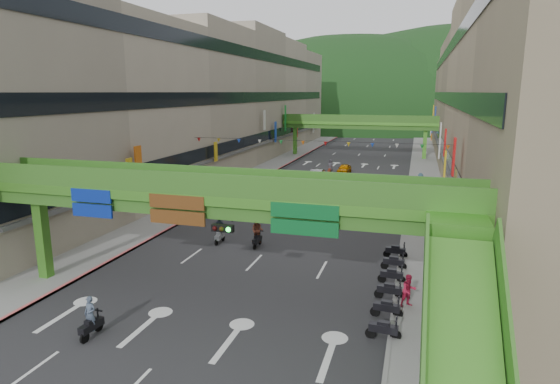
{
  "coord_description": "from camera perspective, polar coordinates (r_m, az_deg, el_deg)",
  "views": [
    {
      "loc": [
        9.75,
        -15.24,
        10.93
      ],
      "look_at": [
        0.0,
        18.0,
        3.5
      ],
      "focal_mm": 30.0,
      "sensor_mm": 36.0,
      "label": 1
    }
  ],
  "objects": [
    {
      "name": "sidewalk_right",
      "position": [
        66.15,
        17.22,
        2.12
      ],
      "size": [
        4.0,
        140.0,
        0.15
      ],
      "primitive_type": "cube",
      "color": "gray",
      "rests_on": "ground"
    },
    {
      "name": "sidewalk_left",
      "position": [
        69.32,
        -1.28,
        3.09
      ],
      "size": [
        4.0,
        140.0,
        0.15
      ],
      "primitive_type": "cube",
      "color": "gray",
      "rests_on": "ground"
    },
    {
      "name": "bunting_string",
      "position": [
        46.55,
        4.18,
        5.94
      ],
      "size": [
        26.0,
        0.36,
        0.47
      ],
      "color": "black",
      "rests_on": "ground"
    },
    {
      "name": "curb_left",
      "position": [
        68.77,
        0.23,
        3.04
      ],
      "size": [
        0.2,
        140.0,
        0.18
      ],
      "primitive_type": "cube",
      "color": "#CC5959",
      "rests_on": "ground"
    },
    {
      "name": "scooter_rider_far",
      "position": [
        63.29,
        6.14,
        3.05
      ],
      "size": [
        0.89,
        1.6,
        2.07
      ],
      "color": "maroon",
      "rests_on": "ground"
    },
    {
      "name": "scooter_rider_near",
      "position": [
        23.49,
        -22.08,
        -14.12
      ],
      "size": [
        0.63,
        1.6,
        1.96
      ],
      "color": "black",
      "rests_on": "ground"
    },
    {
      "name": "pedestrian_blue",
      "position": [
        54.87,
        16.72,
        1.1
      ],
      "size": [
        0.99,
        0.76,
        1.88
      ],
      "primitive_type": "imported",
      "rotation": [
        0.0,
        0.0,
        2.89
      ],
      "color": "#314D5E",
      "rests_on": "ground"
    },
    {
      "name": "scooter_rider_mid",
      "position": [
        33.59,
        -2.79,
        -4.92
      ],
      "size": [
        0.88,
        1.6,
        2.13
      ],
      "color": "black",
      "rests_on": "ground"
    },
    {
      "name": "pedestrian_dark",
      "position": [
        30.88,
        20.15,
        -7.57
      ],
      "size": [
        1.11,
        0.53,
        1.85
      ],
      "primitive_type": "imported",
      "rotation": [
        0.0,
        0.0,
        0.07
      ],
      "color": "black",
      "rests_on": "ground"
    },
    {
      "name": "hill_right",
      "position": [
        196.14,
        21.0,
        8.12
      ],
      "size": [
        208.0,
        176.0,
        128.0
      ],
      "primitive_type": "ellipsoid",
      "color": "#1C4419",
      "rests_on": "ground"
    },
    {
      "name": "building_row_right",
      "position": [
        65.9,
        24.73,
        9.74
      ],
      "size": [
        12.8,
        95.0,
        19.0
      ],
      "color": "gray",
      "rests_on": "ground"
    },
    {
      "name": "parked_scooter_row",
      "position": [
        27.32,
        13.34,
        -10.63
      ],
      "size": [
        1.6,
        11.56,
        1.08
      ],
      "color": "black",
      "rests_on": "ground"
    },
    {
      "name": "curb_right",
      "position": [
        66.14,
        15.57,
        2.23
      ],
      "size": [
        0.2,
        140.0,
        0.18
      ],
      "primitive_type": "cube",
      "color": "gray",
      "rests_on": "ground"
    },
    {
      "name": "building_row_left",
      "position": [
        71.28,
        -7.51,
        10.82
      ],
      "size": [
        12.8,
        95.0,
        19.0
      ],
      "color": "#9E937F",
      "rests_on": "ground"
    },
    {
      "name": "ground",
      "position": [
        21.14,
        -14.73,
        -19.47
      ],
      "size": [
        320.0,
        320.0,
        0.0
      ],
      "primitive_type": "plane",
      "color": "black",
      "rests_on": "ground"
    },
    {
      "name": "scooter_rider_left",
      "position": [
        34.68,
        -7.38,
        -4.62
      ],
      "size": [
        1.0,
        1.6,
        2.03
      ],
      "color": "gray",
      "rests_on": "ground"
    },
    {
      "name": "road_slab",
      "position": [
        66.86,
        7.75,
        2.6
      ],
      "size": [
        18.0,
        140.0,
        0.02
      ],
      "primitive_type": "cube",
      "color": "#28282B",
      "rests_on": "ground"
    },
    {
      "name": "hill_left",
      "position": [
        177.32,
        8.39,
        8.44
      ],
      "size": [
        168.0,
        140.0,
        112.0
      ],
      "primitive_type": "ellipsoid",
      "color": "#1C4419",
      "rests_on": "ground"
    },
    {
      "name": "overpass_far",
      "position": [
        81.02,
        9.49,
        8.03
      ],
      "size": [
        28.0,
        2.2,
        7.1
      ],
      "color": "#4C9E2D",
      "rests_on": "ground"
    },
    {
      "name": "pedestrian_red",
      "position": [
        25.33,
        15.41,
        -11.81
      ],
      "size": [
        1.04,
        0.98,
        1.69
      ],
      "primitive_type": "imported",
      "rotation": [
        0.0,
        0.0,
        0.57
      ],
      "color": "#B51A3B",
      "rests_on": "ground"
    },
    {
      "name": "overpass_near",
      "position": [
        23.15,
        -6.6,
        -2.29
      ],
      "size": [
        28.0,
        12.27,
        7.1
      ],
      "color": "#4C9E2D",
      "rests_on": "ground"
    },
    {
      "name": "car_silver",
      "position": [
        58.59,
        4.45,
        2.03
      ],
      "size": [
        1.61,
        4.38,
        1.43
      ],
      "primitive_type": "imported",
      "rotation": [
        0.0,
        0.0,
        -0.02
      ],
      "color": "gray",
      "rests_on": "ground"
    },
    {
      "name": "car_yellow",
      "position": [
        64.48,
        7.83,
        2.8
      ],
      "size": [
        1.74,
        3.79,
        1.26
      ],
      "primitive_type": "imported",
      "rotation": [
        0.0,
        0.0,
        -0.07
      ],
      "color": "#C87500",
      "rests_on": "ground"
    }
  ]
}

